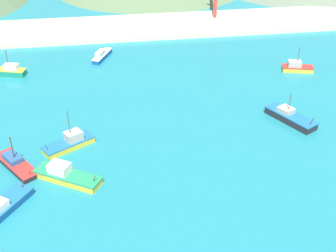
{
  "coord_description": "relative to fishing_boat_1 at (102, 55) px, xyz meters",
  "views": [
    {
      "loc": [
        -13.15,
        -16.65,
        44.56
      ],
      "look_at": [
        -2.57,
        52.58,
        1.46
      ],
      "focal_mm": 48.81,
      "sensor_mm": 36.0,
      "label": 1
    }
  ],
  "objects": [
    {
      "name": "fishing_boat_10",
      "position": [
        -21.06,
        -6.24,
        0.18
      ],
      "size": [
        8.32,
        4.63,
        6.06
      ],
      "color": "#198466",
      "rests_on": "ground"
    },
    {
      "name": "fishing_boat_12",
      "position": [
        44.41,
        -13.96,
        0.06
      ],
      "size": [
        7.45,
        4.43,
        5.95
      ],
      "color": "gold",
      "rests_on": "ground"
    },
    {
      "name": "ground",
      "position": [
        13.48,
        -58.57,
        -1.1
      ],
      "size": [
        260.0,
        280.0,
        0.5
      ],
      "color": "teal"
    },
    {
      "name": "fishing_boat_1",
      "position": [
        0.0,
        0.0,
        0.0
      ],
      "size": [
        5.25,
        8.6,
        2.33
      ],
      "color": "#14478C",
      "rests_on": "ground"
    },
    {
      "name": "fishing_boat_3",
      "position": [
        -14.98,
        -42.55,
        -0.17
      ],
      "size": [
        7.92,
        9.6,
        5.77
      ],
      "color": "#232328",
      "rests_on": "ground"
    },
    {
      "name": "fishing_boat_14",
      "position": [
        -6.55,
        -37.89,
        0.07
      ],
      "size": [
        9.31,
        7.28,
        7.0
      ],
      "color": "gold",
      "rests_on": "ground"
    },
    {
      "name": "fishing_boat_5",
      "position": [
        -6.84,
        -47.12,
        0.07
      ],
      "size": [
        11.0,
        8.42,
        2.76
      ],
      "color": "gold",
      "rests_on": "ground"
    },
    {
      "name": "beach_strip",
      "position": [
        13.48,
        19.79,
        -0.25
      ],
      "size": [
        247.0,
        19.6,
        1.2
      ],
      "primitive_type": "cube",
      "color": "beige",
      "rests_on": "ground"
    },
    {
      "name": "fishing_boat_11",
      "position": [
        34.37,
        -35.29,
        0.02
      ],
      "size": [
        7.73,
        10.71,
        5.54
      ],
      "color": "#232328",
      "rests_on": "ground"
    }
  ]
}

